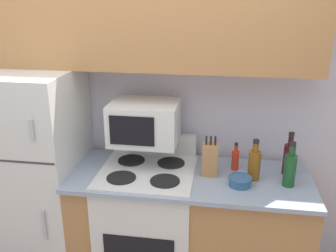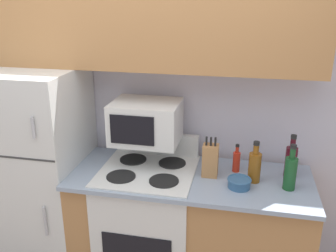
{
  "view_description": "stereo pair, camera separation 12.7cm",
  "coord_description": "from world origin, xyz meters",
  "px_view_note": "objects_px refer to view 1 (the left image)",
  "views": [
    {
      "loc": [
        0.54,
        -1.97,
        2.11
      ],
      "look_at": [
        0.19,
        0.28,
        1.28
      ],
      "focal_mm": 40.0,
      "sensor_mm": 36.0,
      "label": 1
    },
    {
      "loc": [
        0.67,
        -1.95,
        2.11
      ],
      "look_at": [
        0.19,
        0.28,
        1.28
      ],
      "focal_mm": 40.0,
      "sensor_mm": 36.0,
      "label": 2
    }
  ],
  "objects_px": {
    "bottle_hot_sauce": "(235,159)",
    "bottle_whiskey": "(254,164)",
    "microwave": "(145,122)",
    "refrigerator": "(35,177)",
    "knife_block": "(210,159)",
    "bottle_wine_red": "(289,158)",
    "bottle_wine_green": "(290,169)",
    "stove": "(148,226)",
    "bowl": "(240,181)"
  },
  "relations": [
    {
      "from": "bottle_wine_red",
      "to": "refrigerator",
      "type": "bearing_deg",
      "value": -177.23
    },
    {
      "from": "knife_block",
      "to": "bottle_wine_red",
      "type": "distance_m",
      "value": 0.53
    },
    {
      "from": "bottle_hot_sauce",
      "to": "microwave",
      "type": "bearing_deg",
      "value": -179.66
    },
    {
      "from": "bottle_hot_sauce",
      "to": "bottle_whiskey",
      "type": "xyz_separation_m",
      "value": [
        0.12,
        -0.12,
        0.03
      ]
    },
    {
      "from": "stove",
      "to": "microwave",
      "type": "bearing_deg",
      "value": 107.72
    },
    {
      "from": "refrigerator",
      "to": "bottle_hot_sauce",
      "type": "height_order",
      "value": "refrigerator"
    },
    {
      "from": "refrigerator",
      "to": "microwave",
      "type": "bearing_deg",
      "value": 6.31
    },
    {
      "from": "bottle_hot_sauce",
      "to": "bottle_whiskey",
      "type": "height_order",
      "value": "bottle_whiskey"
    },
    {
      "from": "bottle_wine_green",
      "to": "bottle_hot_sauce",
      "type": "bearing_deg",
      "value": 152.15
    },
    {
      "from": "bowl",
      "to": "bottle_wine_green",
      "type": "relative_size",
      "value": 0.51
    },
    {
      "from": "bottle_whiskey",
      "to": "bottle_wine_green",
      "type": "distance_m",
      "value": 0.22
    },
    {
      "from": "bottle_hot_sauce",
      "to": "bottle_wine_green",
      "type": "height_order",
      "value": "bottle_wine_green"
    },
    {
      "from": "refrigerator",
      "to": "bottle_wine_green",
      "type": "height_order",
      "value": "refrigerator"
    },
    {
      "from": "refrigerator",
      "to": "bottle_wine_green",
      "type": "relative_size",
      "value": 5.35
    },
    {
      "from": "bottle_wine_green",
      "to": "microwave",
      "type": "bearing_deg",
      "value": 169.87
    },
    {
      "from": "knife_block",
      "to": "bottle_hot_sauce",
      "type": "distance_m",
      "value": 0.2
    },
    {
      "from": "refrigerator",
      "to": "bottle_hot_sauce",
      "type": "bearing_deg",
      "value": 3.71
    },
    {
      "from": "bottle_whiskey",
      "to": "stove",
      "type": "bearing_deg",
      "value": -179.79
    },
    {
      "from": "microwave",
      "to": "bottle_hot_sauce",
      "type": "distance_m",
      "value": 0.68
    },
    {
      "from": "microwave",
      "to": "bottle_wine_red",
      "type": "relative_size",
      "value": 1.55
    },
    {
      "from": "microwave",
      "to": "bowl",
      "type": "distance_m",
      "value": 0.76
    },
    {
      "from": "stove",
      "to": "bottle_whiskey",
      "type": "distance_m",
      "value": 0.91
    },
    {
      "from": "bottle_hot_sauce",
      "to": "bottle_wine_green",
      "type": "bearing_deg",
      "value": -27.85
    },
    {
      "from": "bowl",
      "to": "microwave",
      "type": "bearing_deg",
      "value": 161.56
    },
    {
      "from": "microwave",
      "to": "stove",
      "type": "bearing_deg",
      "value": -72.28
    },
    {
      "from": "refrigerator",
      "to": "bottle_wine_green",
      "type": "distance_m",
      "value": 1.81
    },
    {
      "from": "stove",
      "to": "bottle_wine_red",
      "type": "height_order",
      "value": "bottle_wine_red"
    },
    {
      "from": "microwave",
      "to": "bottle_wine_green",
      "type": "distance_m",
      "value": 1.01
    },
    {
      "from": "stove",
      "to": "bottle_hot_sauce",
      "type": "relative_size",
      "value": 5.51
    },
    {
      "from": "microwave",
      "to": "refrigerator",
      "type": "bearing_deg",
      "value": -173.69
    },
    {
      "from": "stove",
      "to": "knife_block",
      "type": "xyz_separation_m",
      "value": [
        0.43,
        0.02,
        0.56
      ]
    },
    {
      "from": "refrigerator",
      "to": "bottle_whiskey",
      "type": "relative_size",
      "value": 5.73
    },
    {
      "from": "bowl",
      "to": "bottle_hot_sauce",
      "type": "distance_m",
      "value": 0.23
    },
    {
      "from": "microwave",
      "to": "bottle_wine_green",
      "type": "height_order",
      "value": "microwave"
    },
    {
      "from": "refrigerator",
      "to": "microwave",
      "type": "distance_m",
      "value": 0.94
    },
    {
      "from": "refrigerator",
      "to": "bottle_wine_green",
      "type": "xyz_separation_m",
      "value": [
        1.79,
        -0.08,
        0.25
      ]
    },
    {
      "from": "stove",
      "to": "bottle_hot_sauce",
      "type": "bearing_deg",
      "value": 11.8
    },
    {
      "from": "knife_block",
      "to": "stove",
      "type": "bearing_deg",
      "value": -176.89
    },
    {
      "from": "stove",
      "to": "bottle_wine_red",
      "type": "bearing_deg",
      "value": 7.06
    },
    {
      "from": "bottle_hot_sauce",
      "to": "bottle_whiskey",
      "type": "relative_size",
      "value": 0.71
    },
    {
      "from": "microwave",
      "to": "knife_block",
      "type": "height_order",
      "value": "microwave"
    },
    {
      "from": "microwave",
      "to": "bottle_hot_sauce",
      "type": "bearing_deg",
      "value": 0.34
    },
    {
      "from": "microwave",
      "to": "bottle_hot_sauce",
      "type": "height_order",
      "value": "microwave"
    },
    {
      "from": "stove",
      "to": "microwave",
      "type": "height_order",
      "value": "microwave"
    },
    {
      "from": "bottle_whiskey",
      "to": "bottle_hot_sauce",
      "type": "bearing_deg",
      "value": 134.32
    },
    {
      "from": "refrigerator",
      "to": "stove",
      "type": "distance_m",
      "value": 0.91
    },
    {
      "from": "bottle_wine_red",
      "to": "microwave",
      "type": "bearing_deg",
      "value": 179.81
    },
    {
      "from": "refrigerator",
      "to": "bottle_wine_red",
      "type": "bearing_deg",
      "value": 2.77
    },
    {
      "from": "bottle_hot_sauce",
      "to": "bottle_whiskey",
      "type": "bearing_deg",
      "value": -45.68
    },
    {
      "from": "bottle_whiskey",
      "to": "bottle_wine_green",
      "type": "xyz_separation_m",
      "value": [
        0.22,
        -0.06,
        0.01
      ]
    }
  ]
}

